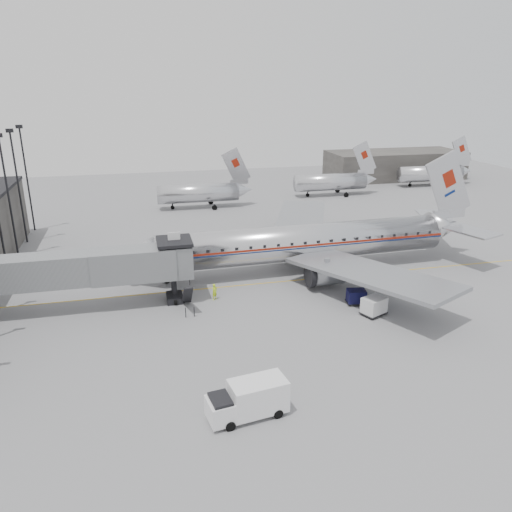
{
  "coord_description": "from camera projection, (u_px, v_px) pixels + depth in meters",
  "views": [
    {
      "loc": [
        -12.04,
        -43.1,
        21.09
      ],
      "look_at": [
        -0.23,
        6.15,
        3.2
      ],
      "focal_mm": 35.0,
      "sensor_mm": 36.0,
      "label": 1
    }
  ],
  "objects": [
    {
      "name": "distant_aircraft_near",
      "position": [
        199.0,
        192.0,
        86.4
      ],
      "size": [
        16.39,
        3.2,
        10.26
      ],
      "color": "silver",
      "rests_on": "ground"
    },
    {
      "name": "ground",
      "position": [
        273.0,
        306.0,
        49.19
      ],
      "size": [
        160.0,
        160.0,
        0.0
      ],
      "primitive_type": "plane",
      "color": "slate",
      "rests_on": "ground"
    },
    {
      "name": "service_van",
      "position": [
        248.0,
        399.0,
        32.74
      ],
      "size": [
        5.55,
        2.79,
        2.5
      ],
      "rotation": [
        0.0,
        0.0,
        0.15
      ],
      "color": "white",
      "rests_on": "ground"
    },
    {
      "name": "distant_aircraft_far",
      "position": [
        431.0,
        173.0,
        104.73
      ],
      "size": [
        16.39,
        3.2,
        10.26
      ],
      "color": "silver",
      "rests_on": "ground"
    },
    {
      "name": "distant_aircraft_mid",
      "position": [
        331.0,
        181.0,
        95.78
      ],
      "size": [
        16.39,
        3.2,
        10.26
      ],
      "color": "silver",
      "rests_on": "ground"
    },
    {
      "name": "baggage_cart_white",
      "position": [
        374.0,
        306.0,
        47.17
      ],
      "size": [
        2.72,
        2.45,
        1.75
      ],
      "rotation": [
        0.0,
        0.0,
        0.41
      ],
      "color": "silver",
      "rests_on": "ground"
    },
    {
      "name": "baggage_cart_navy",
      "position": [
        356.0,
        296.0,
        49.56
      ],
      "size": [
        2.09,
        1.72,
        1.47
      ],
      "rotation": [
        0.0,
        0.0,
        -0.17
      ],
      "color": "black",
      "rests_on": "ground"
    },
    {
      "name": "jet_bridge",
      "position": [
        95.0,
        268.0,
        47.5
      ],
      "size": [
        21.0,
        6.2,
        7.1
      ],
      "color": "#595C5E",
      "rests_on": "ground"
    },
    {
      "name": "hangar",
      "position": [
        394.0,
        165.0,
        113.1
      ],
      "size": [
        30.0,
        12.0,
        6.0
      ],
      "primitive_type": "cube",
      "color": "#353230",
      "rests_on": "ground"
    },
    {
      "name": "ramp_worker",
      "position": [
        215.0,
        292.0,
        50.5
      ],
      "size": [
        0.74,
        0.69,
        1.69
      ],
      "primitive_type": "imported",
      "rotation": [
        0.0,
        0.0,
        0.63
      ],
      "color": "#BCE11A",
      "rests_on": "ground"
    },
    {
      "name": "airliner",
      "position": [
        309.0,
        242.0,
        57.85
      ],
      "size": [
        42.34,
        39.21,
        13.39
      ],
      "rotation": [
        0.0,
        0.0,
        0.03
      ],
      "color": "silver",
      "rests_on": "ground"
    },
    {
      "name": "apron_line",
      "position": [
        285.0,
        281.0,
        55.35
      ],
      "size": [
        60.0,
        0.15,
        0.01
      ],
      "primitive_type": "cube",
      "rotation": [
        0.0,
        0.0,
        1.57
      ],
      "color": "gold",
      "rests_on": "ground"
    }
  ]
}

